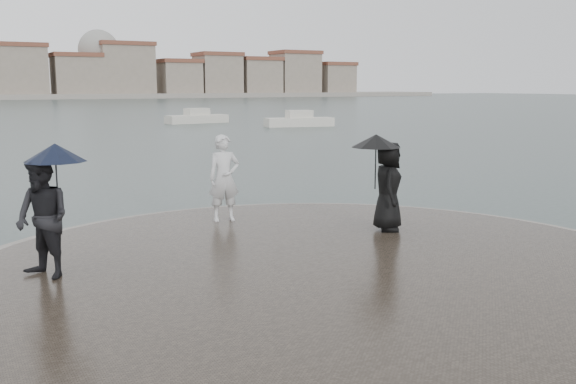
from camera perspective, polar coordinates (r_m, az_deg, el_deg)
ground at (r=7.76m, az=17.60°, el=-15.92°), size 400.00×400.00×0.00m
kerb_ring at (r=10.25m, az=3.45°, el=-8.19°), size 12.50×12.50×0.32m
quay_tip at (r=10.25m, az=3.45°, el=-8.08°), size 11.90×11.90×0.36m
statue at (r=13.86m, az=-5.70°, el=1.24°), size 0.74×0.54×1.87m
visitor_left at (r=10.36m, az=-20.80°, el=-1.23°), size 1.25×1.13×2.04m
visitor_right at (r=12.99m, az=8.65°, el=1.39°), size 1.23×1.12×1.95m
boats at (r=46.41m, az=-12.10°, el=5.69°), size 36.92×21.03×1.50m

